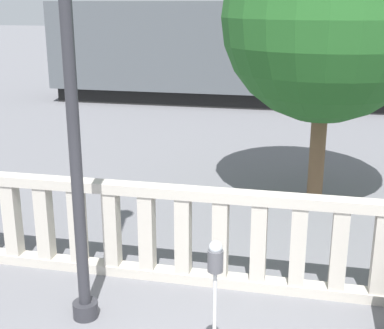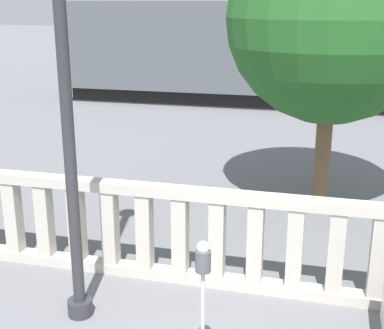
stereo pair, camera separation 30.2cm
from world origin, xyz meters
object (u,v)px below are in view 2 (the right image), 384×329
Objects in this scene: train_near at (330,53)px; tree_left at (333,18)px; lamppost at (62,48)px; parking_meter at (203,272)px.

train_near is 10.18m from tree_left.
lamppost is 1.11× the size of tree_left.
train_near is 3.63× the size of tree_left.
train_near is at bearing 90.39° from tree_left.
parking_meter is at bearing -23.20° from lamppost.
lamppost reaches higher than parking_meter.
lamppost reaches higher than train_near.
lamppost is at bearing 156.80° from parking_meter.
parking_meter is 0.29× the size of tree_left.
tree_left is (2.72, 4.67, 0.20)m from lamppost.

